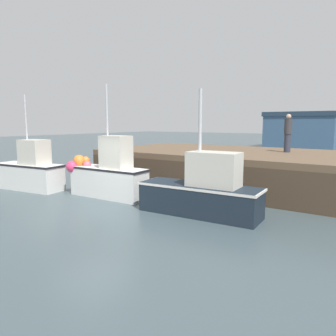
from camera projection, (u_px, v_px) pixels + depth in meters
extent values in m
cube|color=#3D4C51|center=(93.00, 214.00, 10.76)|extent=(120.00, 160.00, 0.10)
cube|color=brown|center=(232.00, 153.00, 15.36)|extent=(12.04, 6.51, 0.25)
cube|color=#433527|center=(200.00, 180.00, 12.92)|extent=(12.04, 0.24, 1.40)
cylinder|color=#433527|center=(102.00, 168.00, 16.14)|extent=(0.32, 0.32, 1.40)
cylinder|color=#433527|center=(201.00, 179.00, 12.99)|extent=(0.32, 0.32, 1.40)
cylinder|color=#433527|center=(197.00, 160.00, 19.99)|extent=(0.32, 0.32, 1.40)
cylinder|color=#433527|center=(324.00, 169.00, 15.94)|extent=(0.32, 0.32, 1.40)
cylinder|color=#433527|center=(146.00, 173.00, 14.57)|extent=(5.65, 0.16, 1.27)
cube|color=silver|center=(29.00, 177.00, 14.41)|extent=(3.39, 1.51, 1.16)
cube|color=black|center=(29.00, 165.00, 14.33)|extent=(3.46, 1.54, 0.08)
cube|color=beige|center=(34.00, 152.00, 14.07)|extent=(1.24, 1.04, 1.08)
cylinder|color=#B7B7BC|center=(26.00, 117.00, 14.04)|extent=(0.08, 0.08, 1.96)
cube|color=silver|center=(109.00, 182.00, 12.91)|extent=(3.34, 1.15, 1.20)
cube|color=black|center=(108.00, 169.00, 12.83)|extent=(3.41, 1.17, 0.08)
cube|color=beige|center=(116.00, 152.00, 12.52)|extent=(1.13, 0.86, 1.28)
cylinder|color=#B7B7BC|center=(107.00, 110.00, 12.51)|extent=(0.09, 0.09, 1.98)
sphere|color=orange|center=(79.00, 161.00, 13.43)|extent=(0.49, 0.49, 0.49)
sphere|color=#DB3866|center=(72.00, 167.00, 13.37)|extent=(0.51, 0.51, 0.51)
sphere|color=red|center=(79.00, 163.00, 13.77)|extent=(0.50, 0.50, 0.50)
sphere|color=orange|center=(86.00, 161.00, 13.55)|extent=(0.35, 0.35, 0.35)
sphere|color=#EA5B70|center=(87.00, 165.00, 13.35)|extent=(0.34, 0.34, 0.34)
cube|color=#19232D|center=(199.00, 200.00, 10.43)|extent=(4.02, 1.40, 0.99)
cube|color=silver|center=(199.00, 186.00, 10.37)|extent=(4.10, 1.43, 0.08)
cube|color=beige|center=(214.00, 169.00, 10.03)|extent=(1.65, 0.96, 1.09)
cylinder|color=#B7B7BC|center=(200.00, 120.00, 10.07)|extent=(0.11, 0.11, 1.95)
cube|color=silver|center=(225.00, 206.00, 10.84)|extent=(1.66, 1.21, 0.39)
cube|color=#7F6647|center=(226.00, 199.00, 10.81)|extent=(0.31, 0.72, 0.04)
cylinder|color=#2D3342|center=(287.00, 143.00, 14.52)|extent=(0.29, 0.29, 0.82)
cylinder|color=#333338|center=(288.00, 127.00, 14.41)|extent=(0.34, 0.34, 0.67)
sphere|color=tan|center=(289.00, 117.00, 14.35)|extent=(0.22, 0.22, 0.22)
cube|color=#385675|center=(302.00, 133.00, 36.79)|extent=(7.36, 5.64, 3.66)
cube|color=#213446|center=(303.00, 114.00, 36.50)|extent=(7.65, 5.87, 0.50)
cylinder|color=orange|center=(15.00, 178.00, 15.83)|extent=(0.47, 0.47, 0.50)
cone|color=orange|center=(15.00, 171.00, 15.77)|extent=(0.38, 0.38, 0.24)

